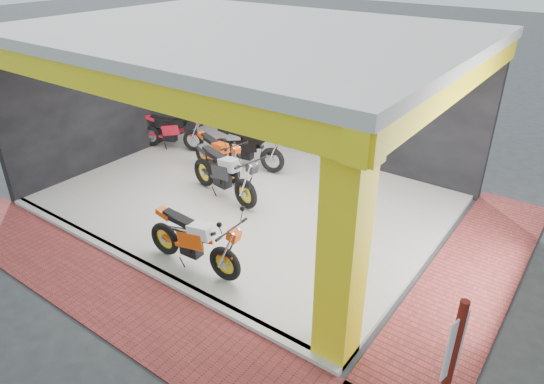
{
  "coord_description": "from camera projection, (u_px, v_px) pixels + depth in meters",
  "views": [
    {
      "loc": [
        5.96,
        -5.29,
        5.15
      ],
      "look_at": [
        1.18,
        1.29,
        0.9
      ],
      "focal_mm": 32.0,
      "sensor_mm": 36.0,
      "label": 1
    }
  ],
  "objects": [
    {
      "name": "ground",
      "position": [
        183.0,
        242.0,
        9.28
      ],
      "size": [
        80.0,
        80.0,
        0.0
      ],
      "primitive_type": "plane",
      "color": "#2D2D30",
      "rests_on": "ground"
    },
    {
      "name": "showroom_floor",
      "position": [
        248.0,
        199.0,
        10.69
      ],
      "size": [
        8.0,
        6.0,
        0.1
      ],
      "primitive_type": "cube",
      "color": "white",
      "rests_on": "ground"
    },
    {
      "name": "showroom_ceiling",
      "position": [
        244.0,
        33.0,
        9.05
      ],
      "size": [
        8.4,
        6.4,
        0.2
      ],
      "primitive_type": "cube",
      "color": "beige",
      "rests_on": "corner_column"
    },
    {
      "name": "back_wall",
      "position": [
        323.0,
        92.0,
        12.13
      ],
      "size": [
        8.2,
        0.2,
        3.5
      ],
      "primitive_type": "cube",
      "color": "black",
      "rests_on": "ground"
    },
    {
      "name": "left_wall",
      "position": [
        117.0,
        93.0,
        12.04
      ],
      "size": [
        0.2,
        6.2,
        3.5
      ],
      "primitive_type": "cube",
      "color": "black",
      "rests_on": "ground"
    },
    {
      "name": "corner_column",
      "position": [
        343.0,
        250.0,
        5.98
      ],
      "size": [
        0.5,
        0.5,
        3.5
      ],
      "primitive_type": "cube",
      "color": "yellow",
      "rests_on": "ground"
    },
    {
      "name": "header_beam_front",
      "position": [
        114.0,
        83.0,
        7.04
      ],
      "size": [
        8.4,
        0.3,
        0.4
      ],
      "primitive_type": "cube",
      "color": "yellow",
      "rests_on": "corner_column"
    },
    {
      "name": "header_beam_right",
      "position": [
        456.0,
        81.0,
        7.1
      ],
      "size": [
        0.3,
        6.4,
        0.4
      ],
      "primitive_type": "cube",
      "color": "yellow",
      "rests_on": "corner_column"
    },
    {
      "name": "floor_kerb",
      "position": [
        141.0,
        266.0,
        8.53
      ],
      "size": [
        8.0,
        0.2,
        0.1
      ],
      "primitive_type": "cube",
      "color": "white",
      "rests_on": "ground"
    },
    {
      "name": "paver_front",
      "position": [
        104.0,
        290.0,
        7.99
      ],
      "size": [
        9.0,
        1.4,
        0.03
      ],
      "primitive_type": "cube",
      "color": "#993332",
      "rests_on": "ground"
    },
    {
      "name": "paver_right",
      "position": [
        469.0,
        281.0,
        8.21
      ],
      "size": [
        1.4,
        7.0,
        0.03
      ],
      "primitive_type": "cube",
      "color": "#993332",
      "rests_on": "ground"
    },
    {
      "name": "signpost",
      "position": [
        446.0,
        381.0,
        4.83
      ],
      "size": [
        0.09,
        0.31,
        2.27
      ],
      "rotation": [
        0.0,
        0.0,
        -0.21
      ],
      "color": "maroon",
      "rests_on": "ground"
    },
    {
      "name": "moto_hero",
      "position": [
        224.0,
        248.0,
        7.79
      ],
      "size": [
        2.12,
        0.87,
        1.27
      ],
      "primitive_type": null,
      "rotation": [
        0.0,
        0.0,
        0.05
      ],
      "color": "#E44909",
      "rests_on": "showroom_floor"
    },
    {
      "name": "moto_row_a",
      "position": [
        245.0,
        180.0,
        9.91
      ],
      "size": [
        2.33,
        1.21,
        1.36
      ],
      "primitive_type": null,
      "rotation": [
        0.0,
        0.0,
        -0.18
      ],
      "color": "black",
      "rests_on": "showroom_floor"
    },
    {
      "name": "moto_row_b",
      "position": [
        272.0,
        148.0,
        11.49
      ],
      "size": [
        2.23,
        1.15,
        1.3
      ],
      "primitive_type": null,
      "rotation": [
        0.0,
        0.0,
        0.18
      ],
      "color": "black",
      "rests_on": "showroom_floor"
    },
    {
      "name": "moto_row_c",
      "position": [
        231.0,
        160.0,
        11.02
      ],
      "size": [
        2.07,
        1.2,
        1.19
      ],
      "primitive_type": null,
      "rotation": [
        0.0,
        0.0,
        -0.26
      ],
      "color": "#E04409",
      "rests_on": "showroom_floor"
    },
    {
      "name": "moto_row_d",
      "position": [
        193.0,
        130.0,
        12.72
      ],
      "size": [
        2.08,
        1.34,
        1.19
      ],
      "primitive_type": null,
      "rotation": [
        0.0,
        0.0,
        0.35
      ],
      "color": "red",
      "rests_on": "showroom_floor"
    }
  ]
}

